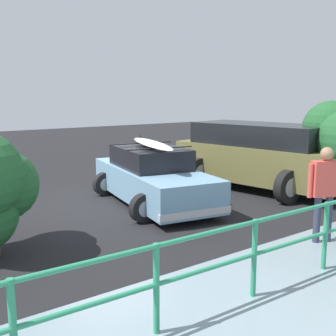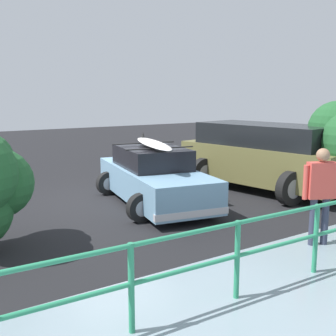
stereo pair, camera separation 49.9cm
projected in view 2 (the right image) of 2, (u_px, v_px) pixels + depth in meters
ground_plane at (118, 201)px, 10.42m from camera, size 44.00×44.00×0.02m
sedan_car at (154, 177)px, 10.08m from camera, size 2.65×4.44×1.63m
suv_car at (264, 156)px, 11.41m from camera, size 3.05×4.94×1.81m
person_bystander at (321, 188)px, 7.19m from camera, size 0.61×0.37×1.70m
railing_fence at (280, 237)px, 5.71m from camera, size 10.61×0.31×1.03m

